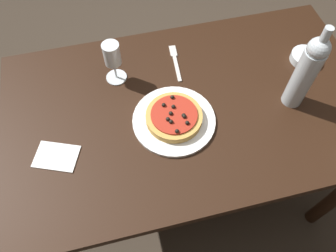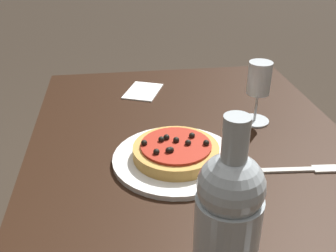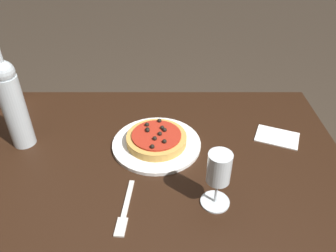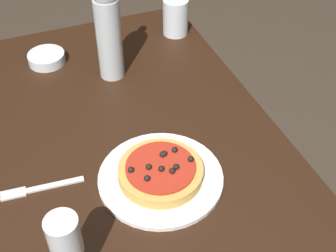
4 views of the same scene
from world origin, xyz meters
TOP-DOWN VIEW (x-y plane):
  - dining_table at (0.00, 0.00)m, footprint 1.33×0.79m
  - dinner_plate at (0.08, 0.05)m, footprint 0.29×0.29m
  - pizza at (0.08, 0.05)m, footprint 0.19×0.19m
  - wine_glass at (0.24, -0.19)m, footprint 0.08×0.08m
  - wine_bottle at (-0.35, 0.07)m, footprint 0.07×0.07m
  - water_cup at (-0.50, 0.33)m, footprint 0.08×0.08m
  - fork at (0.00, -0.22)m, footprint 0.04×0.19m
  - paper_napkin at (0.48, 0.09)m, footprint 0.16×0.14m

SIDE VIEW (x-z plane):
  - dining_table at x=0.00m, z-range 0.28..1.04m
  - paper_napkin at x=0.48m, z-range 0.76..0.77m
  - fork at x=0.00m, z-range 0.76..0.77m
  - dinner_plate at x=0.08m, z-range 0.76..0.78m
  - pizza at x=0.08m, z-range 0.77..0.81m
  - water_cup at x=-0.50m, z-range 0.76..0.88m
  - wine_glass at x=0.24m, z-range 0.79..0.96m
  - wine_bottle at x=-0.35m, z-range 0.75..1.08m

